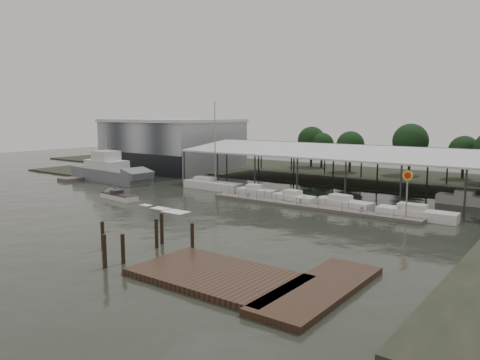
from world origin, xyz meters
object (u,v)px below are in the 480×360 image
Objects in this scene: shell_fuel_sign at (407,185)px; speedboat_underway at (117,196)px; grey_trawler at (111,172)px; white_sailboat at (212,185)px.

shell_fuel_sign is 37.58m from speedboat_underway.
grey_trawler is at bearing 179.43° from shell_fuel_sign.
grey_trawler is 20.21m from white_sailboat.
white_sailboat reaches higher than speedboat_underway.
white_sailboat is (19.85, 3.68, -0.93)m from grey_trawler.
shell_fuel_sign reaches higher than speedboat_underway.
grey_trawler is at bearing -168.73° from white_sailboat.
grey_trawler is 1.01× the size of speedboat_underway.
white_sailboat is 0.76× the size of speedboat_underway.
speedboat_underway is at bearing -109.02° from white_sailboat.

